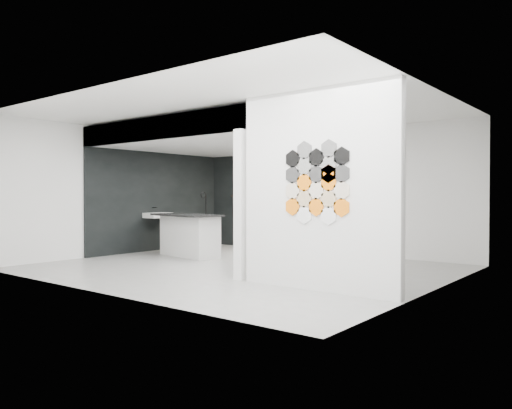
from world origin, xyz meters
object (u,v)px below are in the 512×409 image
at_px(partition_panel, 318,190).
at_px(wall_basin, 158,215).
at_px(utensil_cup, 260,193).
at_px(bottle_dark, 271,192).
at_px(kitchen_island, 189,235).
at_px(glass_bowl, 328,193).
at_px(glass_vase, 328,192).
at_px(kettle, 315,192).
at_px(stockpot, 253,191).

height_order(partition_panel, wall_basin, partition_panel).
bearing_deg(utensil_cup, bottle_dark, 0.00).
distance_m(kitchen_island, glass_bowl, 3.24).
relative_size(wall_basin, glass_vase, 3.97).
relative_size(kettle, glass_vase, 1.34).
bearing_deg(partition_panel, glass_bowl, 118.27).
bearing_deg(glass_vase, kitchen_island, -132.78).
distance_m(partition_panel, utensil_cup, 5.59).
bearing_deg(glass_vase, kettle, 180.00).
bearing_deg(bottle_dark, wall_basin, -130.94).
distance_m(stockpot, bottle_dark, 0.58).
distance_m(wall_basin, bottle_dark, 2.79).
bearing_deg(bottle_dark, stockpot, 180.00).
xyz_separation_m(bottle_dark, utensil_cup, (-0.37, 0.00, -0.05)).
height_order(stockpot, glass_bowl, stockpot).
xyz_separation_m(kettle, glass_bowl, (0.35, 0.00, -0.03)).
relative_size(kettle, utensil_cup, 2.28).
bearing_deg(stockpot, bottle_dark, 0.00).
distance_m(wall_basin, kitchen_island, 1.35).
distance_m(glass_bowl, glass_vase, 0.02).
xyz_separation_m(kettle, bottle_dark, (-1.24, 0.00, 0.00)).
distance_m(kitchen_island, kettle, 3.03).
bearing_deg(wall_basin, kitchen_island, -9.74).
bearing_deg(glass_bowl, partition_panel, -61.73).
height_order(glass_bowl, glass_vase, glass_vase).
distance_m(bottle_dark, utensil_cup, 0.37).
bearing_deg(glass_bowl, bottle_dark, 180.00).
relative_size(kitchen_island, utensil_cup, 20.70).
relative_size(wall_basin, utensil_cup, 6.74).
bearing_deg(glass_bowl, stockpot, 180.00).
height_order(kitchen_island, stockpot, stockpot).
xyz_separation_m(wall_basin, utensil_cup, (1.43, 2.07, 0.51)).
bearing_deg(partition_panel, utensil_cup, 136.26).
height_order(glass_vase, utensil_cup, glass_vase).
relative_size(stockpot, bottle_dark, 1.38).
relative_size(partition_panel, wall_basin, 4.67).
bearing_deg(partition_panel, stockpot, 137.73).
xyz_separation_m(partition_panel, stockpot, (-4.25, 3.87, 0.02)).
bearing_deg(utensil_cup, kitchen_island, -93.75).
bearing_deg(partition_panel, wall_basin, 161.77).
bearing_deg(bottle_dark, glass_vase, 0.00).
xyz_separation_m(glass_bowl, bottle_dark, (-1.59, 0.00, 0.04)).
height_order(kettle, glass_vase, kettle).
height_order(stockpot, utensil_cup, stockpot).
distance_m(partition_panel, glass_vase, 4.39).
distance_m(kitchen_island, glass_vase, 3.25).
bearing_deg(bottle_dark, glass_bowl, 0.00).
relative_size(stockpot, glass_vase, 1.63).
bearing_deg(partition_panel, bottle_dark, 133.54).
distance_m(kitchen_island, utensil_cup, 2.46).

